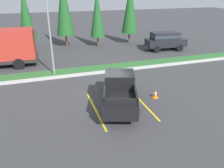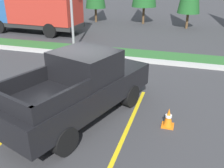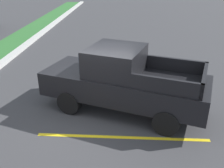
{
  "view_description": "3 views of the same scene",
  "coord_description": "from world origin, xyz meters",
  "views": [
    {
      "loc": [
        -3.73,
        -12.45,
        6.82
      ],
      "look_at": [
        0.24,
        -0.32,
        1.25
      ],
      "focal_mm": 35.5,
      "sensor_mm": 36.0,
      "label": 1
    },
    {
      "loc": [
        3.47,
        -7.34,
        4.22
      ],
      "look_at": [
        1.28,
        -0.18,
        0.92
      ],
      "focal_mm": 40.75,
      "sensor_mm": 36.0,
      "label": 2
    },
    {
      "loc": [
        -6.88,
        -1.0,
        4.34
      ],
      "look_at": [
        0.47,
        -0.58,
        0.94
      ],
      "focal_mm": 40.9,
      "sensor_mm": 36.0,
      "label": 3
    }
  ],
  "objects": [
    {
      "name": "ground_plane",
      "position": [
        0.0,
        0.0,
        0.0
      ],
      "size": [
        120.0,
        120.0,
        0.0
      ],
      "primitive_type": "plane",
      "color": "#38383A"
    },
    {
      "name": "parking_line_near",
      "position": [
        -1.04,
        -0.97,
        0.0
      ],
      "size": [
        0.12,
        4.8,
        0.01
      ],
      "primitive_type": "cube",
      "color": "yellow",
      "rests_on": "ground"
    },
    {
      "name": "parking_line_far",
      "position": [
        2.06,
        -0.97,
        0.0
      ],
      "size": [
        0.12,
        4.8,
        0.01
      ],
      "primitive_type": "cube",
      "color": "yellow",
      "rests_on": "ground"
    },
    {
      "name": "pickup_truck_main",
      "position": [
        0.52,
        -0.92,
        1.04
      ],
      "size": [
        3.46,
        5.55,
        2.1
      ],
      "color": "black",
      "rests_on": "ground"
    },
    {
      "name": "traffic_cone",
      "position": [
        3.18,
        -0.69,
        0.29
      ],
      "size": [
        0.36,
        0.36,
        0.6
      ],
      "color": "orange",
      "rests_on": "ground"
    }
  ]
}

